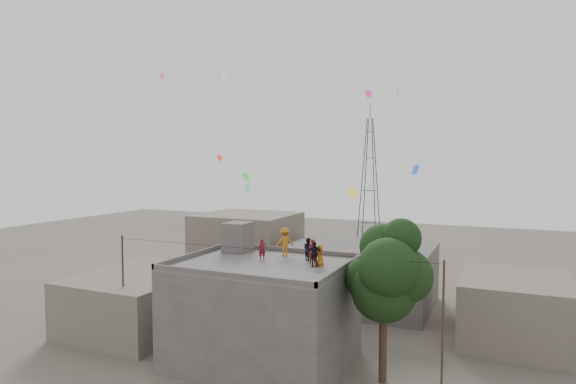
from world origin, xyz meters
The scene contains 18 objects.
ground centered at (0.00, 0.00, 0.00)m, with size 140.00×140.00×0.00m, color #4E4940.
main_building centered at (0.00, 0.00, 3.05)m, with size 10.00×8.00×6.10m.
parapet centered at (0.00, 0.00, 6.25)m, with size 10.00×8.00×0.30m.
stair_head_box centered at (-3.20, 2.60, 7.10)m, with size 1.60×1.80×2.00m, color #4A4745.
neighbor_west centered at (-11.00, 2.00, 2.00)m, with size 8.00×10.00×4.00m, color #655C50.
neighbor_north centered at (2.00, 14.00, 2.50)m, with size 12.00×9.00×5.00m, color #4A4745.
neighbor_northwest centered at (-10.00, 16.00, 3.50)m, with size 9.00×8.00×7.00m, color #655C50.
neighbor_east centered at (14.00, 10.00, 2.20)m, with size 7.00×8.00×4.40m, color #655C50.
tree centered at (7.37, 0.60, 6.10)m, with size 4.90×4.60×9.10m.
utility_line centered at (0.50, -1.25, 3.83)m, with size 20.12×0.62×7.40m.
transmission_tower centered at (-4.00, 40.00, 9.07)m, with size 2.97×2.97×20.01m.
person_red_adult centered at (2.77, 1.14, 6.84)m, with size 0.54×0.36×1.48m, color maroon.
person_orange_child centered at (3.36, 0.78, 6.72)m, with size 0.61×0.40×1.24m, color #BB6515.
person_dark_child centered at (2.18, 1.92, 6.80)m, with size 0.68×0.53×1.41m, color black.
person_dark_adult centered at (3.13, 0.46, 6.83)m, with size 0.86×0.36×1.47m, color black.
person_orange_adult centered at (0.26, 2.60, 7.02)m, with size 1.19×0.68×1.83m, color #BB6D15.
person_red_child centered at (-0.52, 0.96, 6.74)m, with size 0.47×0.31×1.28m, color maroon.
kites centered at (0.12, 6.31, 15.06)m, with size 19.71×17.11×10.84m.
Camera 1 is at (13.09, -25.28, 12.26)m, focal length 30.00 mm.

